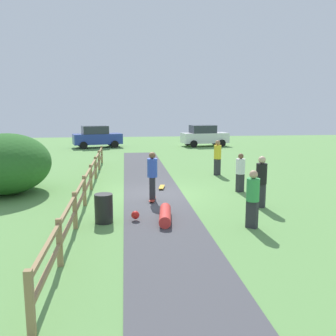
{
  "coord_description": "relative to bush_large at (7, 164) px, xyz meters",
  "views": [
    {
      "loc": [
        -1.11,
        -14.34,
        3.51
      ],
      "look_at": [
        0.66,
        0.61,
        1.0
      ],
      "focal_mm": 38.89,
      "sensor_mm": 36.0,
      "label": 1
    }
  ],
  "objects": [
    {
      "name": "skater_fallen",
      "position": [
        5.97,
        -4.55,
        -1.04
      ],
      "size": [
        1.33,
        1.65,
        0.36
      ],
      "color": "red",
      "rests_on": "asphalt_path"
    },
    {
      "name": "ground_plane",
      "position": [
        5.95,
        -1.08,
        -1.24
      ],
      "size": [
        60.0,
        60.0,
        0.0
      ],
      "primitive_type": "plane",
      "color": "#60934C"
    },
    {
      "name": "bystander_yellow",
      "position": [
        9.63,
        2.96,
        -0.22
      ],
      "size": [
        0.53,
        0.53,
        1.83
      ],
      "color": "#2D2D33",
      "rests_on": "ground_plane"
    },
    {
      "name": "skater_riding",
      "position": [
        5.83,
        -2.08,
        -0.18
      ],
      "size": [
        0.44,
        0.82,
        1.86
      ],
      "color": "#B23326",
      "rests_on": "asphalt_path"
    },
    {
      "name": "wooden_fence",
      "position": [
        3.35,
        -1.08,
        -0.57
      ],
      "size": [
        0.12,
        18.12,
        1.1
      ],
      "color": "#997A51",
      "rests_on": "ground_plane"
    },
    {
      "name": "bystander_green",
      "position": [
        8.51,
        -5.46,
        -0.29
      ],
      "size": [
        0.54,
        0.54,
        1.72
      ],
      "color": "#2D2D33",
      "rests_on": "ground_plane"
    },
    {
      "name": "bystander_black",
      "position": [
        9.58,
        -3.34,
        -0.22
      ],
      "size": [
        0.53,
        0.53,
        1.84
      ],
      "color": "#2D2D33",
      "rests_on": "ground_plane"
    },
    {
      "name": "bush_large",
      "position": [
        0.0,
        0.0,
        0.0
      ],
      "size": [
        3.5,
        4.2,
        2.47
      ],
      "primitive_type": "ellipsoid",
      "color": "#286023",
      "rests_on": "ground_plane"
    },
    {
      "name": "asphalt_path",
      "position": [
        5.95,
        -1.08,
        -1.23
      ],
      "size": [
        2.4,
        28.0,
        0.02
      ],
      "primitive_type": "cube",
      "color": "#47474C",
      "rests_on": "ground_plane"
    },
    {
      "name": "parked_car_white",
      "position": [
        12.07,
        17.29,
        -0.28
      ],
      "size": [
        4.39,
        2.43,
        1.92
      ],
      "color": "silver",
      "rests_on": "ground_plane"
    },
    {
      "name": "trash_bin",
      "position": [
        4.15,
        -4.46,
        -0.79
      ],
      "size": [
        0.56,
        0.56,
        0.9
      ],
      "primitive_type": "cylinder",
      "color": "black",
      "rests_on": "ground_plane"
    },
    {
      "name": "bystander_white",
      "position": [
        9.62,
        -0.89,
        -0.35
      ],
      "size": [
        0.52,
        0.52,
        1.62
      ],
      "color": "#2D2D33",
      "rests_on": "ground_plane"
    },
    {
      "name": "skateboard_loose",
      "position": [
        6.4,
        0.01,
        -1.15
      ],
      "size": [
        0.35,
        0.82,
        0.08
      ],
      "color": "#BF8C19",
      "rests_on": "asphalt_path"
    },
    {
      "name": "parked_car_blue",
      "position": [
        2.38,
        17.29,
        -0.28
      ],
      "size": [
        4.49,
        2.75,
        1.92
      ],
      "color": "#283D99",
      "rests_on": "ground_plane"
    }
  ]
}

